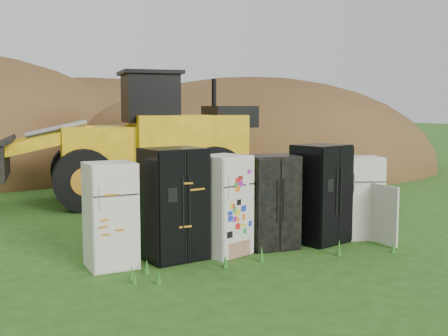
% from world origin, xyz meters
% --- Properties ---
extents(ground, '(120.00, 120.00, 0.00)m').
position_xyz_m(ground, '(0.00, 0.00, 0.00)').
color(ground, '#1F5115').
rests_on(ground, ground).
extents(fridge_leftmost, '(0.76, 0.73, 1.65)m').
position_xyz_m(fridge_leftmost, '(-2.50, -0.04, 0.83)').
color(fridge_leftmost, silver).
rests_on(fridge_leftmost, ground).
extents(fridge_black_side, '(1.08, 0.92, 1.84)m').
position_xyz_m(fridge_black_side, '(-1.44, 0.01, 0.92)').
color(fridge_black_side, black).
rests_on(fridge_black_side, ground).
extents(fridge_sticker, '(0.96, 0.93, 1.70)m').
position_xyz_m(fridge_sticker, '(-0.57, -0.04, 0.85)').
color(fridge_sticker, silver).
rests_on(fridge_sticker, ground).
extents(fridge_dark_mid, '(0.90, 0.76, 1.66)m').
position_xyz_m(fridge_dark_mid, '(0.39, 0.02, 0.83)').
color(fridge_dark_mid, black).
rests_on(fridge_dark_mid, ground).
extents(fridge_black_right, '(1.09, 0.99, 1.82)m').
position_xyz_m(fridge_black_right, '(1.42, 0.01, 0.91)').
color(fridge_black_right, black).
rests_on(fridge_black_right, ground).
extents(fridge_open_door, '(0.88, 0.85, 1.57)m').
position_xyz_m(fridge_open_door, '(2.35, 0.02, 0.78)').
color(fridge_open_door, silver).
rests_on(fridge_open_door, ground).
extents(wheel_loader, '(7.39, 3.61, 3.45)m').
position_xyz_m(wheel_loader, '(-0.95, 5.97, 1.72)').
color(wheel_loader, yellow).
rests_on(wheel_loader, ground).
extents(dirt_mound_right, '(15.73, 11.54, 7.36)m').
position_xyz_m(dirt_mound_right, '(5.73, 11.18, 0.00)').
color(dirt_mound_right, '#4A3217').
rests_on(dirt_mound_right, ground).
extents(dirt_mound_back, '(19.28, 12.85, 7.76)m').
position_xyz_m(dirt_mound_back, '(0.53, 18.25, 0.00)').
color(dirt_mound_back, '#4A3217').
rests_on(dirt_mound_back, ground).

